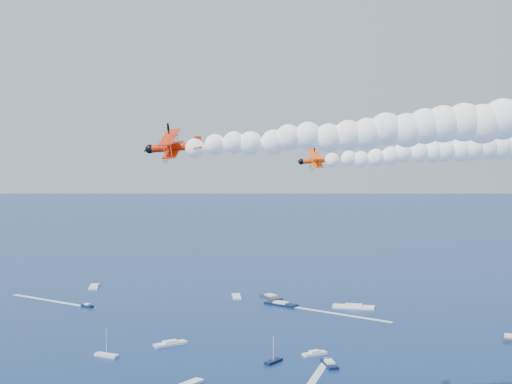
{
  "coord_description": "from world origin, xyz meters",
  "views": [
    {
      "loc": [
        5.21,
        -84.14,
        54.68
      ],
      "look_at": [
        -2.18,
        23.68,
        49.02
      ],
      "focal_mm": 47.17,
      "sensor_mm": 36.0,
      "label": 1
    }
  ],
  "objects": [
    {
      "name": "boat_wakes",
      "position": [
        6.09,
        107.8,
        0.03
      ],
      "size": [
        213.74,
        144.46,
        0.04
      ],
      "color": "white",
      "rests_on": "ground"
    },
    {
      "name": "smoke_trail_trail",
      "position": [
        20.5,
        8.99,
        58.55
      ],
      "size": [
        66.87,
        10.26,
        11.94
      ],
      "primitive_type": null,
      "rotation": [
        0.0,
        0.0,
        3.17
      ],
      "color": "white"
    },
    {
      "name": "biplane_trail",
      "position": [
        -12.39,
        8.12,
        56.02
      ],
      "size": [
        8.72,
        10.34,
        8.21
      ],
      "primitive_type": null,
      "rotation": [
        -0.28,
        0.07,
        3.17
      ],
      "color": "red"
    },
    {
      "name": "spectator_boats",
      "position": [
        7.26,
        118.26,
        0.35
      ],
      "size": [
        231.69,
        172.65,
        0.7
      ],
      "color": "black",
      "rests_on": "ground"
    },
    {
      "name": "smoke_trail_lead",
      "position": [
        40.69,
        43.23,
        56.55
      ],
      "size": [
        67.47,
        22.07,
        11.94
      ],
      "primitive_type": null,
      "rotation": [
        0.0,
        0.0,
        3.26
      ],
      "color": "white"
    },
    {
      "name": "biplane_lead",
      "position": [
        8.03,
        39.24,
        54.02
      ],
      "size": [
        7.98,
        9.4,
        6.92
      ],
      "primitive_type": null,
      "rotation": [
        -0.26,
        0.07,
        3.26
      ],
      "color": "#FF4A05"
    }
  ]
}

